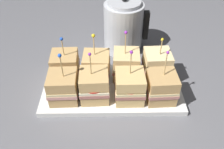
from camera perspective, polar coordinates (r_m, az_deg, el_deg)
The scene contains 11 objects.
ground_plane at distance 0.79m, azimuth -0.00°, elevation -3.73°, with size 6.00×6.00×0.00m, color slate.
serving_platter at distance 0.79m, azimuth -0.00°, elevation -3.26°, with size 0.45×0.23×0.02m.
sandwich_front_far_left at distance 0.72m, azimuth -11.64°, elevation -2.97°, with size 0.09×0.09×0.17m.
sandwich_front_center_left at distance 0.71m, azimuth -4.27°, elevation -2.69°, with size 0.09×0.09×0.17m.
sandwich_front_center_right at distance 0.71m, azimuth 4.26°, elevation -2.96°, with size 0.09×0.09×0.17m.
sandwich_front_far_right at distance 0.73m, azimuth 11.77°, elevation -2.94°, with size 0.09×0.09×0.17m.
sandwich_back_far_left at distance 0.80m, azimuth -11.14°, elevation 1.94°, with size 0.09×0.09×0.16m.
sandwich_back_center_left at distance 0.79m, azimuth -3.76°, elevation 2.01°, with size 0.09×0.09×0.17m.
sandwich_back_center_right at distance 0.79m, azimuth 3.43°, elevation 2.32°, with size 0.09×0.09×0.18m.
sandwich_back_far_right at distance 0.80m, azimuth 10.72°, elevation 2.30°, with size 0.09×0.09×0.15m.
kettle_steel at distance 0.93m, azimuth 2.80°, elevation 11.45°, with size 0.17×0.15×0.22m.
Camera 1 is at (-0.01, -0.56, 0.56)m, focal length 38.00 mm.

